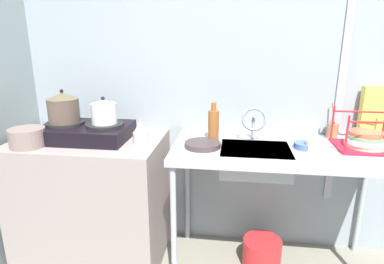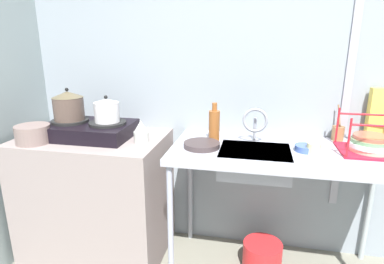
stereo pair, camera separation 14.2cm
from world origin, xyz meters
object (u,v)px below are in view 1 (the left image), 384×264
Objects in this scene: pot_beside_stove at (27,137)px; frying_pan at (203,145)px; stove at (86,131)px; pot_on_left_burner at (63,107)px; small_bowl_on_drainboard at (304,146)px; bucket_on_floor at (262,253)px; utensil_jar at (332,130)px; pot_on_right_burner at (104,112)px; bottle_by_sink at (213,125)px; cereal_box at (375,113)px; percolator at (140,133)px; faucet at (254,120)px; sink_basin at (255,160)px; cup_by_rack at (312,145)px; dish_rack at (365,140)px.

pot_beside_stove is 1.08m from frying_pan.
stove is 0.21m from pot_on_left_burner.
pot_beside_stove is 1.68× the size of small_bowl_on_drainboard.
pot_beside_stove is at bearing -172.10° from bucket_on_floor.
frying_pan is at bearing -158.89° from utensil_jar.
bottle_by_sink is at bearing 6.42° from pot_on_right_burner.
small_bowl_on_drainboard is at bearing -5.32° from bucket_on_floor.
cereal_box is at bearing 8.93° from pot_on_right_burner.
faucet reaches higher than percolator.
cereal_box is (2.18, 0.47, 0.12)m from pot_beside_stove.
stove is at bearing -170.85° from utensil_jar.
utensil_jar is (-0.26, -0.01, -0.13)m from cereal_box.
pot_beside_stove is (-0.42, -0.19, -0.13)m from pot_on_right_burner.
faucet is (-0.01, 0.14, 0.22)m from sink_basin.
sink_basin is 1.65× the size of bottle_by_sink.
bottle_by_sink is at bearing 68.93° from frying_pan.
pot_beside_stove is 0.69m from percolator.
cup_by_rack reaches higher than small_bowl_on_drainboard.
sink_basin is at bearing -164.04° from cereal_box.
bottle_by_sink reaches higher than stove.
sink_basin is 0.34m from frying_pan.
percolator is 0.47m from bottle_by_sink.
sink_basin is 1.26× the size of dish_rack.
cup_by_rack is at bearing -1.61° from pot_on_left_burner.
frying_pan reaches higher than sink_basin.
percolator is at bearing 12.18° from pot_beside_stove.
utensil_jar is (0.85, 0.33, 0.03)m from frying_pan.
stove is at bearing -178.26° from cereal_box.
pot_beside_stove is at bearing -166.36° from bottle_by_sink.
sink_basin is (1.40, 0.15, -0.13)m from pot_beside_stove.
pot_on_right_burner is at bearing 0.00° from pot_on_left_burner.
stove is at bearing 179.68° from small_bowl_on_drainboard.
faucet reaches higher than pot_beside_stove.
utensil_jar reaches higher than cup_by_rack.
faucet is 0.69× the size of dish_rack.
cereal_box is 1.49× the size of utensil_jar.
cup_by_rack is (1.44, -0.04, -0.02)m from stove.
pot_on_right_burner is 0.67× the size of bucket_on_floor.
utensil_jar is (0.54, 0.17, -0.09)m from faucet.
utensil_jar is at bearing 176.21° from cereal_box.
stove is 0.39m from percolator.
stove is 1.77m from dish_rack.
frying_pan is 0.85× the size of bucket_on_floor.
small_bowl_on_drainboard is (-0.36, -0.05, -0.03)m from dish_rack.
stove is 3.27× the size of pot_on_right_burner.
frying_pan is (-0.32, -0.02, 0.09)m from sink_basin.
pot_on_left_burner is at bearing 176.02° from frying_pan.
small_bowl_on_drainboard is (1.69, 0.19, -0.04)m from pot_beside_stove.
pot_beside_stove is 1.98m from utensil_jar.
percolator is 0.55× the size of bucket_on_floor.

